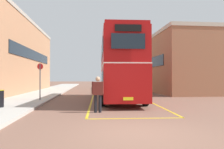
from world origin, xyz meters
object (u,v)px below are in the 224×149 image
(single_deck_bus, at_px, (119,78))
(pedestrian_boarding, at_px, (98,92))
(double_decker_bus, at_px, (119,67))
(bus_stop_sign, at_px, (40,78))

(single_deck_bus, xyz_separation_m, pedestrian_boarding, (-4.23, -24.31, -0.60))
(single_deck_bus, bearing_deg, pedestrian_boarding, -99.86)
(double_decker_bus, xyz_separation_m, bus_stop_sign, (-5.70, -0.13, -0.81))
(double_decker_bus, relative_size, bus_stop_sign, 3.87)
(double_decker_bus, distance_m, single_deck_bus, 19.24)
(pedestrian_boarding, bearing_deg, single_deck_bus, 80.14)
(pedestrian_boarding, bearing_deg, bus_stop_sign, 127.66)
(single_deck_bus, xyz_separation_m, bus_stop_sign, (-8.18, -19.19, 0.06))
(pedestrian_boarding, xyz_separation_m, bus_stop_sign, (-3.95, 5.12, 0.67))
(single_deck_bus, height_order, bus_stop_sign, single_deck_bus)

